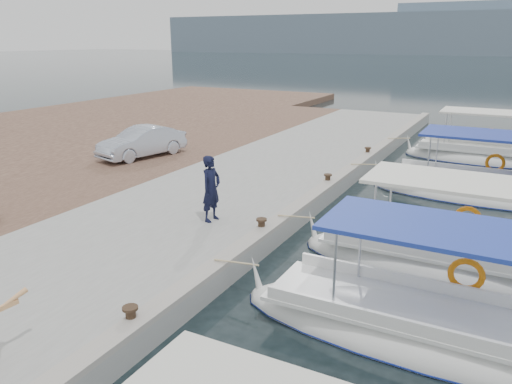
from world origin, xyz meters
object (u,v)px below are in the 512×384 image
at_px(fishing_caique_d, 484,192).
at_px(fishing_caique_e, 479,158).
at_px(fisherman, 211,189).
at_px(fishing_caique_c, 445,265).
at_px(parked_car, 142,142).
at_px(fishing_caique_b, 437,338).

bearing_deg(fishing_caique_d, fishing_caique_e, 95.84).
distance_m(fishing_caique_e, fisherman, 14.56).
distance_m(fishing_caique_c, fisherman, 6.20).
height_order(fishing_caique_c, fisherman, fisherman).
xyz_separation_m(fishing_caique_d, parked_car, (-13.14, -2.24, 0.94)).
xyz_separation_m(fishing_caique_e, fisherman, (-5.77, -13.31, 1.28)).
xyz_separation_m(fishing_caique_d, fishing_caique_e, (-0.60, 5.89, -0.06)).
bearing_deg(fishing_caique_c, fishing_caique_b, -84.74).
height_order(fishing_caique_b, fishing_caique_d, same).
distance_m(fishing_caique_b, fishing_caique_c, 3.25).
bearing_deg(fishing_caique_d, fishing_caique_b, -90.42).
relative_size(fishing_caique_d, parked_car, 1.98).
bearing_deg(parked_car, fishing_caique_c, -5.15).
distance_m(fishing_caique_c, fishing_caique_d, 6.60).
distance_m(fishing_caique_b, fishing_caique_d, 9.83).
xyz_separation_m(fishing_caique_c, parked_car, (-12.77, 4.35, 1.00)).
distance_m(fishing_caique_d, fisherman, 9.86).
bearing_deg(fishing_caique_c, fishing_caique_e, 91.07).
xyz_separation_m(fishing_caique_e, parked_car, (-12.54, -8.12, 1.00)).
bearing_deg(fishing_caique_e, fisherman, -113.44).
distance_m(fishing_caique_b, fisherman, 6.87).
bearing_deg(fishing_caique_d, fishing_caique_c, -93.21).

